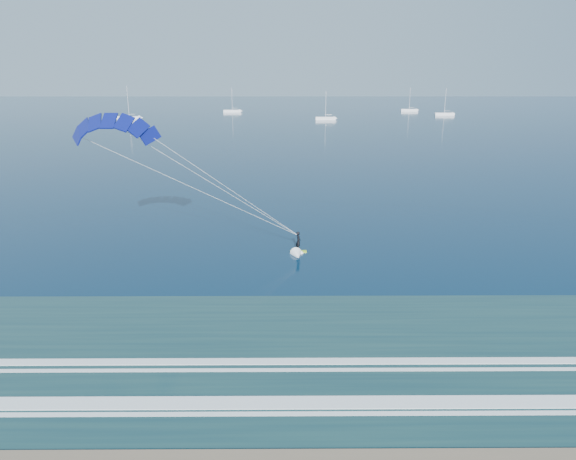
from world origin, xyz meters
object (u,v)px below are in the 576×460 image
(kitesurfer_rig, at_px, (209,182))
(sailboat_2, at_px, (232,111))
(sailboat_5, at_px, (444,114))
(sailboat_3, at_px, (326,118))
(sailboat_4, at_px, (409,110))
(sailboat_1, at_px, (129,117))

(kitesurfer_rig, height_order, sailboat_2, kitesurfer_rig)
(kitesurfer_rig, bearing_deg, sailboat_5, 67.62)
(sailboat_3, bearing_deg, kitesurfer_rig, -97.94)
(sailboat_3, bearing_deg, sailboat_4, 49.12)
(sailboat_3, distance_m, sailboat_5, 59.65)
(sailboat_5, bearing_deg, sailboat_1, -171.16)
(kitesurfer_rig, height_order, sailboat_3, kitesurfer_rig)
(sailboat_1, distance_m, sailboat_5, 134.46)
(sailboat_5, bearing_deg, sailboat_4, 108.26)
(kitesurfer_rig, xyz_separation_m, sailboat_3, (22.64, 162.32, -6.71))
(sailboat_1, relative_size, sailboat_2, 1.13)
(sailboat_2, distance_m, sailboat_3, 61.93)
(sailboat_3, height_order, sailboat_5, sailboat_5)
(kitesurfer_rig, distance_m, sailboat_2, 209.40)
(sailboat_1, xyz_separation_m, sailboat_3, (78.53, -3.95, -0.01))
(sailboat_3, distance_m, sailboat_4, 69.09)
(kitesurfer_rig, relative_size, sailboat_2, 1.84)
(sailboat_3, xyz_separation_m, sailboat_5, (54.34, 24.61, 0.00))
(kitesurfer_rig, bearing_deg, sailboat_1, 108.58)
(sailboat_4, height_order, sailboat_5, sailboat_5)
(sailboat_1, bearing_deg, sailboat_3, -2.88)
(kitesurfer_rig, height_order, sailboat_5, kitesurfer_rig)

